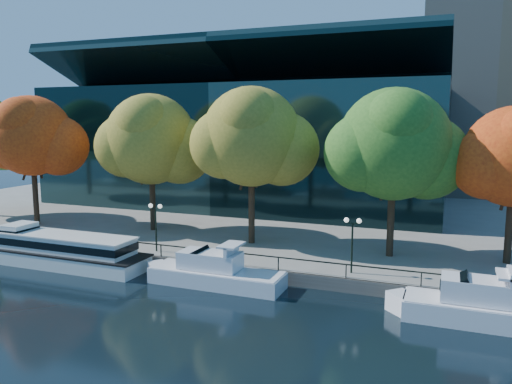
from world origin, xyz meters
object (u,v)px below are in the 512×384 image
at_px(tree_4, 396,147).
at_px(lamp_1, 156,216).
at_px(tour_boat, 58,249).
at_px(tree_3, 253,139).
at_px(cruiser_near, 211,271).
at_px(tree_1, 33,138).
at_px(cruiser_far, 478,305).
at_px(lamp_2, 352,232).
at_px(tree_2, 152,141).

height_order(tree_4, lamp_1, tree_4).
xyz_separation_m(tour_boat, lamp_1, (7.25, 3.50, 2.63)).
bearing_deg(tour_boat, tree_3, 33.20).
xyz_separation_m(tree_3, tree_4, (12.03, 0.09, -0.44)).
relative_size(cruiser_near, tree_4, 0.82).
distance_m(tour_boat, tree_1, 15.65).
distance_m(cruiser_far, tree_3, 22.35).
height_order(tree_1, tree_3, tree_3).
relative_size(tree_1, lamp_2, 3.33).
bearing_deg(lamp_2, cruiser_far, -25.20).
relative_size(cruiser_near, tree_1, 0.82).
bearing_deg(lamp_1, tree_1, 165.34).
bearing_deg(tree_4, cruiser_near, -142.53).
relative_size(tour_boat, tree_1, 1.25).
bearing_deg(tree_3, tour_boat, -146.80).
height_order(cruiser_far, lamp_1, lamp_1).
height_order(cruiser_near, tree_3, tree_3).
height_order(tree_4, lamp_2, tree_4).
bearing_deg(tree_4, tree_3, -179.57).
height_order(tree_2, lamp_2, tree_2).
bearing_deg(tree_1, cruiser_near, -18.21).
bearing_deg(tree_4, lamp_2, -111.42).
distance_m(tree_2, lamp_2, 22.84).
bearing_deg(tree_1, cruiser_far, -11.35).
relative_size(lamp_1, lamp_2, 1.00).
relative_size(tree_4, lamp_1, 3.34).
relative_size(tree_3, lamp_1, 3.43).
relative_size(tour_boat, cruiser_near, 1.51).
height_order(tree_1, lamp_2, tree_1).
height_order(tour_boat, tree_4, tree_4).
relative_size(tree_1, tree_2, 1.00).
height_order(cruiser_far, tree_4, tree_4).
bearing_deg(cruiser_far, tree_2, 159.82).
xyz_separation_m(cruiser_far, tree_3, (-18.07, 9.41, 9.19)).
xyz_separation_m(cruiser_near, tree_3, (-0.25, 8.94, 9.29)).
xyz_separation_m(cruiser_near, lamp_2, (9.57, 3.41, 2.99)).
bearing_deg(cruiser_far, tree_3, 152.50).
distance_m(tree_1, tree_2, 13.01).
bearing_deg(cruiser_near, lamp_2, 19.61).
relative_size(cruiser_near, cruiser_far, 1.05).
relative_size(tour_boat, lamp_2, 4.15).
relative_size(cruiser_near, tree_3, 0.80).
distance_m(cruiser_near, tree_2, 17.72).
bearing_deg(lamp_1, lamp_2, 0.00).
distance_m(tree_3, lamp_2, 12.92).
relative_size(tree_2, tree_4, 1.00).
xyz_separation_m(cruiser_far, tree_4, (-6.04, 9.50, 8.75)).
bearing_deg(tree_1, tour_boat, -38.36).
xyz_separation_m(tree_2, tree_4, (23.19, -1.25, -0.00)).
bearing_deg(tree_2, tree_3, -6.82).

